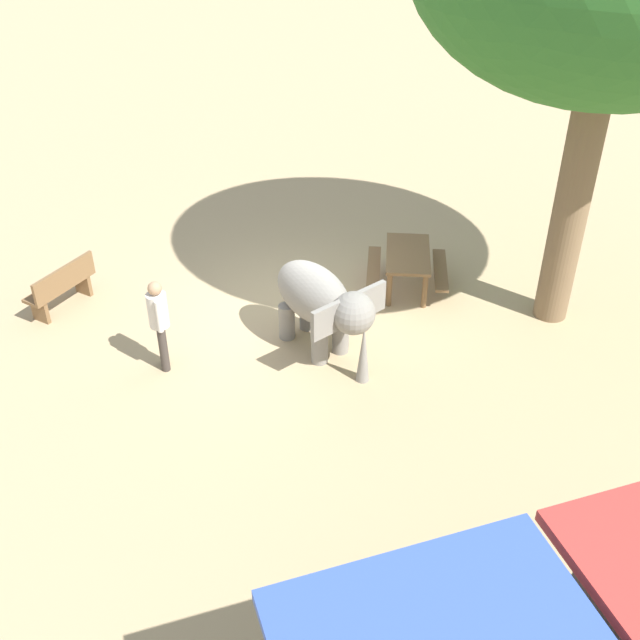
{
  "coord_description": "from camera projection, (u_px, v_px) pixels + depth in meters",
  "views": [
    {
      "loc": [
        3.14,
        11.06,
        7.74
      ],
      "look_at": [
        -0.03,
        1.54,
        0.8
      ],
      "focal_mm": 42.82,
      "sensor_mm": 36.0,
      "label": 1
    }
  ],
  "objects": [
    {
      "name": "person_handler",
      "position": [
        159.0,
        319.0,
        11.97
      ],
      "size": [
        0.32,
        0.51,
        1.62
      ],
      "rotation": [
        0.0,
        0.0,
        3.07
      ],
      "color": "#3F3833",
      "rests_on": "ground_plane"
    },
    {
      "name": "ground_plane",
      "position": [
        291.0,
        311.0,
        13.85
      ],
      "size": [
        60.0,
        60.0,
        0.0
      ],
      "primitive_type": "plane",
      "color": "tan"
    },
    {
      "name": "picnic_table_near",
      "position": [
        408.0,
        262.0,
        14.14
      ],
      "size": [
        1.95,
        1.97,
        0.78
      ],
      "rotation": [
        0.0,
        0.0,
        4.3
      ],
      "color": "brown",
      "rests_on": "ground_plane"
    },
    {
      "name": "wooden_bench",
      "position": [
        62.0,
        286.0,
        13.67
      ],
      "size": [
        1.31,
        1.23,
        0.88
      ],
      "rotation": [
        0.0,
        0.0,
        3.87
      ],
      "color": "brown",
      "rests_on": "ground_plane"
    },
    {
      "name": "elephant",
      "position": [
        322.0,
        302.0,
        12.33
      ],
      "size": [
        1.69,
        2.18,
        1.51
      ],
      "rotation": [
        0.0,
        0.0,
        1.93
      ],
      "color": "gray",
      "rests_on": "ground_plane"
    }
  ]
}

